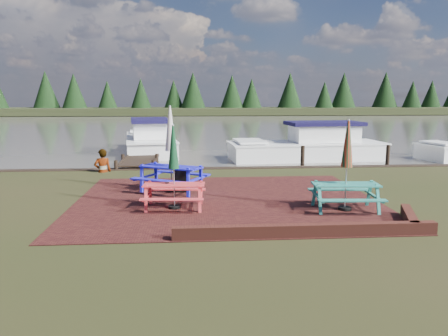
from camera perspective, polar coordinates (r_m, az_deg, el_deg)
ground at (r=12.29m, az=0.73°, el=-5.37°), size 120.00×120.00×0.00m
paving at (r=13.25m, az=0.35°, el=-4.23°), size 9.00×7.50×0.02m
brick_wall at (r=10.39m, az=13.93°, el=-7.58°), size 6.21×1.79×0.30m
water at (r=48.95m, az=-3.09°, el=5.71°), size 120.00×60.00×0.02m
far_treeline at (r=77.84m, az=-3.59°, el=9.48°), size 120.00×10.00×8.10m
picnic_table_teal at (r=12.40m, az=15.65°, el=-1.46°), size 1.91×1.73×2.49m
picnic_table_red at (r=12.20m, az=-6.55°, el=-1.58°), size 1.80×1.62×2.35m
picnic_table_blue at (r=14.40m, az=-6.95°, el=0.73°), size 2.63×2.54×2.80m
chalkboard at (r=14.29m, az=-5.55°, el=-1.57°), size 0.53×0.53×0.82m
jetty at (r=23.44m, az=-10.28°, el=1.84°), size 1.76×9.08×1.00m
boat_jetty at (r=26.15m, az=-9.67°, el=3.42°), size 3.71×8.06×2.25m
boat_near at (r=23.45m, az=11.08°, el=2.66°), size 8.26×3.36×2.19m
person at (r=18.71m, az=-15.67°, el=2.38°), size 0.80×0.64×1.92m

